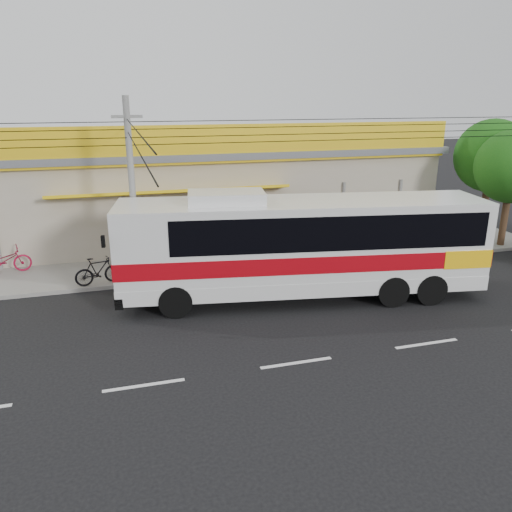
{
  "coord_description": "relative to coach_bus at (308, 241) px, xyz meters",
  "views": [
    {
      "loc": [
        -4.27,
        -13.6,
        6.82
      ],
      "look_at": [
        0.15,
        2.0,
        1.61
      ],
      "focal_mm": 35.0,
      "sensor_mm": 36.0,
      "label": 1
    }
  ],
  "objects": [
    {
      "name": "motorbike_red",
      "position": [
        -10.7,
        5.11,
        -1.38
      ],
      "size": [
        2.14,
        1.18,
        1.06
      ],
      "primitive_type": "imported",
      "rotation": [
        0.0,
        0.0,
        1.82
      ],
      "color": "maroon",
      "rests_on": "sidewalk"
    },
    {
      "name": "coach_bus",
      "position": [
        0.0,
        0.0,
        0.0
      ],
      "size": [
        12.74,
        4.52,
        3.85
      ],
      "rotation": [
        0.0,
        0.0,
        -0.15
      ],
      "color": "silver",
      "rests_on": "ground"
    },
    {
      "name": "tree_far",
      "position": [
        11.58,
        5.02,
        1.88
      ],
      "size": [
        3.51,
        3.51,
        5.82
      ],
      "color": "#372116",
      "rests_on": "ground"
    },
    {
      "name": "motorbike_dark",
      "position": [
        -7.09,
        2.91,
        -1.39
      ],
      "size": [
        1.8,
        0.85,
        1.04
      ],
      "primitive_type": "imported",
      "rotation": [
        0.0,
        0.0,
        1.79
      ],
      "color": "black",
      "rests_on": "sidewalk"
    },
    {
      "name": "sidewalk",
      "position": [
        -1.96,
        4.21,
        -1.98
      ],
      "size": [
        30.0,
        3.2,
        0.15
      ],
      "primitive_type": "cube",
      "color": "gray",
      "rests_on": "ground"
    },
    {
      "name": "storefront_building",
      "position": [
        -1.96,
        9.75,
        0.24
      ],
      "size": [
        22.6,
        9.2,
        5.7
      ],
      "color": "#A89D87",
      "rests_on": "ground"
    },
    {
      "name": "ground",
      "position": [
        -1.96,
        -1.79,
        -2.06
      ],
      "size": [
        120.0,
        120.0,
        0.0
      ],
      "primitive_type": "plane",
      "color": "black",
      "rests_on": "ground"
    },
    {
      "name": "lane_markings",
      "position": [
        -1.96,
        -4.29,
        -2.06
      ],
      "size": [
        50.0,
        0.12,
        0.01
      ],
      "primitive_type": null,
      "color": "silver",
      "rests_on": "ground"
    },
    {
      "name": "utility_pole",
      "position": [
        -5.67,
        2.41,
        3.59
      ],
      "size": [
        34.0,
        14.0,
        6.86
      ],
      "color": "slate",
      "rests_on": "ground"
    }
  ]
}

